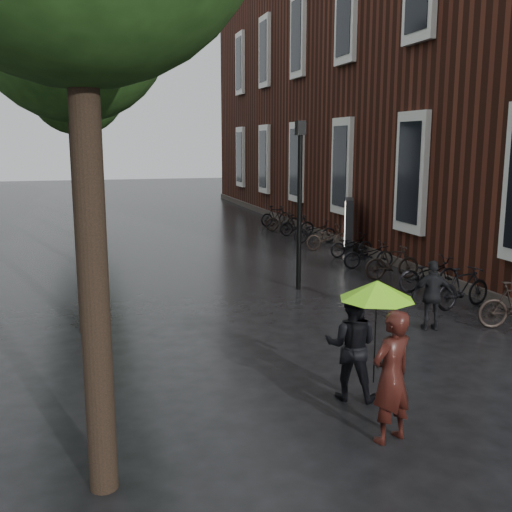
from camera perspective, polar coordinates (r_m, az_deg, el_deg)
name	(u,v)px	position (r m, az deg, el deg)	size (l,w,h in m)	color
ground	(458,480)	(7.87, 18.71, -19.55)	(120.00, 120.00, 0.00)	black
brick_building	(410,95)	(28.95, 14.44, 14.61)	(10.20, 33.20, 12.00)	#38160F
street_trees	(77,67)	(21.53, -16.65, 16.87)	(4.33, 34.03, 8.91)	black
person_burgundy	(391,376)	(8.14, 12.76, -11.12)	(0.66, 0.43, 1.80)	black
person_black	(351,345)	(9.34, 9.06, -8.40)	(0.83, 0.64, 1.70)	black
lime_umbrella	(377,290)	(8.45, 11.45, -3.19)	(1.07, 1.07, 1.57)	black
pedestrian_walking	(433,295)	(13.08, 16.46, -3.62)	(0.87, 0.36, 1.49)	black
parked_bicycles	(353,246)	(20.35, 9.20, 0.95)	(2.00, 17.32, 1.02)	black
ad_lightbox	(349,226)	(21.46, 8.81, 2.84)	(0.30, 1.29, 1.94)	black
lamp_post	(300,189)	(15.76, 4.18, 6.38)	(0.23, 0.23, 4.44)	black
cycle_sign	(94,192)	(23.89, -15.13, 5.89)	(0.16, 0.55, 3.04)	#262628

